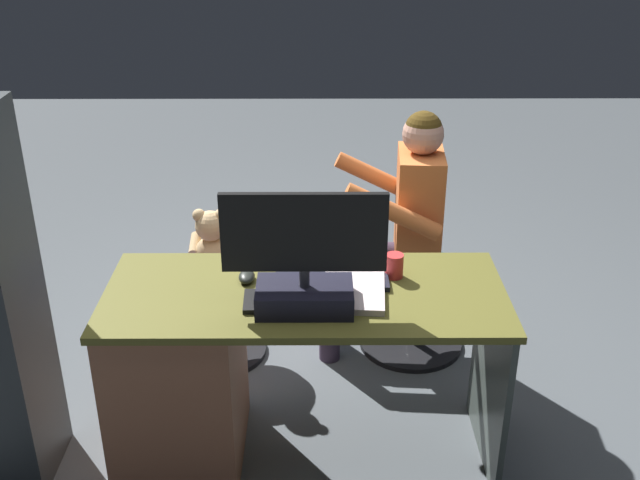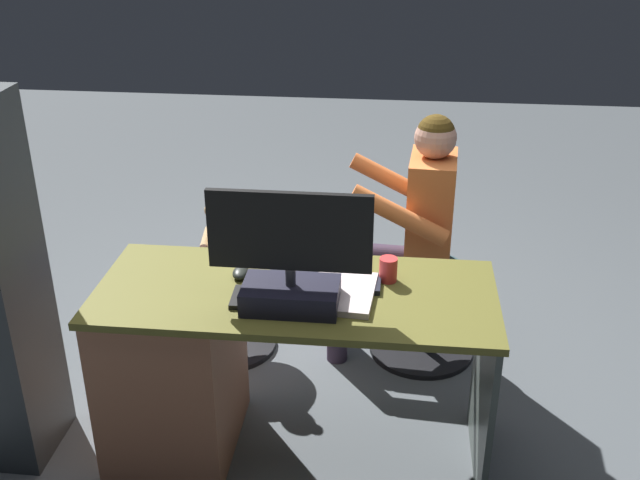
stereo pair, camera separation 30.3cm
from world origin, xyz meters
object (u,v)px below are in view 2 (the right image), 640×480
at_px(teddy_bear, 223,237).
at_px(visitor_chair, 424,306).
at_px(monitor, 289,269).
at_px(cup, 388,269).
at_px(tv_remote, 238,297).
at_px(keyboard, 324,281).
at_px(person, 409,222).
at_px(computer_mouse, 241,273).
at_px(office_chair_teddy, 227,299).
at_px(desk, 199,362).

xyz_separation_m(teddy_bear, visitor_chair, (-0.94, -0.06, -0.34)).
bearing_deg(teddy_bear, monitor, 117.72).
height_order(monitor, cup, monitor).
bearing_deg(visitor_chair, tv_remote, 50.69).
distance_m(keyboard, teddy_bear, 0.86).
height_order(teddy_bear, person, person).
bearing_deg(monitor, tv_remote, -7.50).
bearing_deg(keyboard, visitor_chair, -120.00).
relative_size(monitor, tv_remote, 3.73).
relative_size(computer_mouse, office_chair_teddy, 0.21).
bearing_deg(teddy_bear, visitor_chair, -176.56).
xyz_separation_m(monitor, computer_mouse, (0.21, -0.19, -0.13)).
relative_size(keyboard, computer_mouse, 4.38).
bearing_deg(cup, monitor, 33.43).
bearing_deg(office_chair_teddy, computer_mouse, 109.30).
distance_m(cup, tv_remote, 0.56).
bearing_deg(office_chair_teddy, tv_remote, 107.07).
height_order(office_chair_teddy, teddy_bear, teddy_bear).
bearing_deg(desk, teddy_bear, -85.70).
xyz_separation_m(computer_mouse, office_chair_teddy, (0.22, -0.62, -0.49)).
xyz_separation_m(monitor, person, (-0.42, -0.87, -0.20)).
bearing_deg(visitor_chair, person, 4.05).
xyz_separation_m(office_chair_teddy, visitor_chair, (-0.94, -0.07, -0.02)).
bearing_deg(monitor, office_chair_teddy, -61.99).
bearing_deg(computer_mouse, keyboard, 176.62).
xyz_separation_m(desk, tv_remote, (-0.19, 0.09, 0.35)).
relative_size(keyboard, office_chair_teddy, 0.91).
bearing_deg(office_chair_teddy, keyboard, 129.80).
distance_m(computer_mouse, cup, 0.55).
height_order(keyboard, office_chair_teddy, keyboard).
bearing_deg(teddy_bear, cup, 141.96).
bearing_deg(computer_mouse, desk, 25.69).
height_order(monitor, computer_mouse, monitor).
height_order(desk, computer_mouse, computer_mouse).
height_order(monitor, office_chair_teddy, monitor).
height_order(keyboard, tv_remote, keyboard).
height_order(tv_remote, teddy_bear, teddy_bear).
bearing_deg(monitor, visitor_chair, -120.07).
relative_size(office_chair_teddy, person, 0.39).
relative_size(keyboard, teddy_bear, 1.36).
bearing_deg(keyboard, monitor, 59.65).
distance_m(cup, visitor_chair, 0.87).
xyz_separation_m(office_chair_teddy, person, (-0.85, -0.06, 0.42)).
height_order(desk, cup, cup).
relative_size(computer_mouse, teddy_bear, 0.31).
height_order(computer_mouse, visitor_chair, computer_mouse).
relative_size(office_chair_teddy, teddy_bear, 1.49).
xyz_separation_m(desk, cup, (-0.71, -0.11, 0.39)).
xyz_separation_m(computer_mouse, person, (-0.63, -0.68, -0.07)).
distance_m(computer_mouse, visitor_chair, 1.12).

